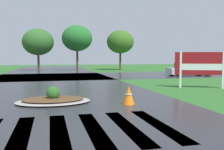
# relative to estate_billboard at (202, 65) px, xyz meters

# --- Properties ---
(asphalt_roadway) EXTENTS (10.58, 80.00, 0.01)m
(asphalt_roadway) POSITION_rel_estate_billboard_xyz_m (-8.68, -0.96, -1.40)
(asphalt_roadway) COLOR #2B2B30
(asphalt_roadway) RESTS_ON ground
(asphalt_cross_road) EXTENTS (90.00, 9.52, 0.01)m
(asphalt_cross_road) POSITION_rel_estate_billboard_xyz_m (-8.68, 11.40, -1.40)
(asphalt_cross_road) COLOR #2B2B30
(asphalt_cross_road) RESTS_ON ground
(crosswalk_stripes) EXTENTS (5.85, 3.47, 0.01)m
(crosswalk_stripes) POSITION_rel_estate_billboard_xyz_m (-8.68, -6.90, -1.40)
(crosswalk_stripes) COLOR white
(crosswalk_stripes) RESTS_ON ground
(estate_billboard) EXTENTS (2.92, 1.32, 2.23)m
(estate_billboard) POSITION_rel_estate_billboard_xyz_m (0.00, 0.00, 0.00)
(estate_billboard) COLOR white
(estate_billboard) RESTS_ON ground
(median_island) EXTENTS (3.04, 2.13, 0.68)m
(median_island) POSITION_rel_estate_billboard_xyz_m (-8.75, -2.77, -1.27)
(median_island) COLOR #9E9B93
(median_island) RESTS_ON ground
(car_silver_hatch) EXTENTS (4.60, 2.39, 1.32)m
(car_silver_hatch) POSITION_rel_estate_billboard_xyz_m (4.84, 9.40, -0.79)
(car_silver_hatch) COLOR #B7B7BF
(car_silver_hatch) RESTS_ON ground
(traffic_cone) EXTENTS (0.48, 0.48, 0.74)m
(traffic_cone) POSITION_rel_estate_billboard_xyz_m (-5.85, -3.88, -1.04)
(traffic_cone) COLOR orange
(traffic_cone) RESTS_ON ground
(background_treeline) EXTENTS (34.84, 5.64, 6.19)m
(background_treeline) POSITION_rel_estate_billboard_xyz_m (-12.80, 21.54, 2.63)
(background_treeline) COLOR #4C3823
(background_treeline) RESTS_ON ground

